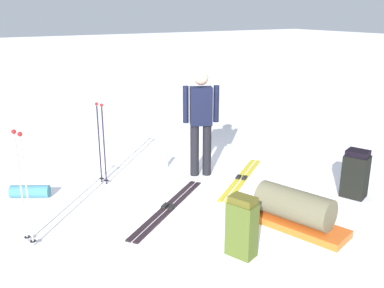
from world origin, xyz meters
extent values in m
plane|color=white|center=(0.00, 0.00, 0.00)|extent=(80.00, 80.00, 0.00)
cylinder|color=black|center=(0.44, -0.31, 0.42)|extent=(0.14, 0.14, 0.85)
cylinder|color=black|center=(0.36, -0.49, 0.42)|extent=(0.14, 0.14, 0.85)
cube|color=black|center=(0.40, -0.40, 1.15)|extent=(0.34, 0.40, 0.60)
cylinder|color=black|center=(0.50, -0.18, 1.18)|extent=(0.09, 0.09, 0.58)
cylinder|color=black|center=(0.30, -0.62, 1.18)|extent=(0.09, 0.09, 0.58)
sphere|color=tan|center=(0.40, -0.40, 1.59)|extent=(0.22, 0.22, 0.22)
cube|color=black|center=(-0.49, 0.61, 0.01)|extent=(1.22, 1.62, 0.02)
cube|color=black|center=(-0.49, 0.61, 0.04)|extent=(0.13, 0.15, 0.03)
cube|color=black|center=(-0.41, 0.67, 0.01)|extent=(1.22, 1.62, 0.02)
cube|color=black|center=(-0.41, 0.67, 0.04)|extent=(0.13, 0.15, 0.03)
cube|color=gold|center=(-0.07, -0.82, 0.01)|extent=(1.19, 1.54, 0.02)
cube|color=black|center=(-0.07, -0.82, 0.04)|extent=(0.13, 0.15, 0.03)
cube|color=gold|center=(-0.15, -0.88, 0.01)|extent=(1.19, 1.54, 0.02)
cube|color=black|center=(-0.15, -0.88, 0.04)|extent=(0.13, 0.15, 0.03)
cube|color=#46561F|center=(-1.88, 0.49, 0.31)|extent=(0.36, 0.30, 0.62)
cube|color=#504A18|center=(-1.88, 0.49, 0.66)|extent=(0.32, 0.27, 0.08)
cube|color=black|center=(-1.46, -1.86, 0.31)|extent=(0.41, 0.38, 0.62)
cube|color=black|center=(-1.46, -1.86, 0.66)|extent=(0.37, 0.34, 0.08)
cylinder|color=#B0AFBA|center=(-0.51, 2.42, 0.65)|extent=(0.02, 0.02, 1.31)
sphere|color=#A51919|center=(-0.51, 2.42, 1.34)|extent=(0.05, 0.05, 0.05)
cylinder|color=black|center=(-0.51, 2.42, 0.06)|extent=(0.07, 0.07, 0.01)
cylinder|color=#B0AFBA|center=(-0.38, 2.46, 0.65)|extent=(0.02, 0.02, 1.31)
sphere|color=#A51919|center=(-0.38, 2.46, 1.34)|extent=(0.05, 0.05, 0.05)
cylinder|color=black|center=(-0.38, 2.46, 0.06)|extent=(0.07, 0.07, 0.01)
cylinder|color=black|center=(0.81, 1.07, 0.61)|extent=(0.02, 0.02, 1.22)
sphere|color=#A51919|center=(0.81, 1.07, 1.25)|extent=(0.05, 0.05, 0.05)
cylinder|color=black|center=(0.81, 1.07, 0.06)|extent=(0.07, 0.07, 0.01)
cylinder|color=black|center=(0.93, 1.10, 0.61)|extent=(0.02, 0.02, 1.22)
sphere|color=#A51919|center=(0.93, 1.10, 1.25)|extent=(0.05, 0.05, 0.05)
cylinder|color=black|center=(0.93, 1.10, 0.06)|extent=(0.07, 0.07, 0.01)
cube|color=#DC5B1D|center=(-1.69, -0.47, 0.04)|extent=(1.42, 0.84, 0.09)
cylinder|color=brown|center=(-1.69, -0.47, 0.29)|extent=(1.02, 0.67, 0.40)
cylinder|color=teal|center=(0.90, 2.18, 0.09)|extent=(0.43, 0.57, 0.18)
cylinder|color=#AAC0C3|center=(1.00, -0.08, 0.13)|extent=(0.07, 0.07, 0.26)
camera|label=1|loc=(-5.20, 3.09, 2.60)|focal=40.28mm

